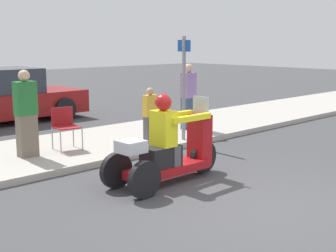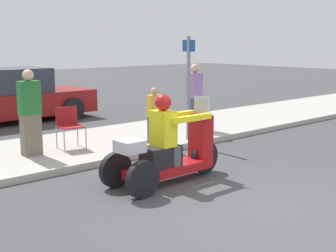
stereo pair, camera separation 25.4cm
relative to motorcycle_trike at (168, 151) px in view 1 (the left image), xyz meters
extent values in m
plane|color=#424244|center=(0.16, -1.69, -0.51)|extent=(60.00, 60.00, 0.00)
cube|color=#B2ADA3|center=(0.16, 2.91, -0.45)|extent=(28.00, 2.80, 0.12)
cylinder|color=black|center=(0.82, 0.00, -0.23)|extent=(0.55, 0.10, 0.55)
cylinder|color=black|center=(-0.78, -0.33, -0.23)|extent=(0.55, 0.10, 0.55)
cylinder|color=black|center=(-0.78, 0.33, -0.23)|extent=(0.55, 0.10, 0.55)
cube|color=#AD1419|center=(-0.01, 0.00, -0.29)|extent=(1.49, 0.46, 0.14)
cube|color=black|center=(-0.16, 0.00, -0.06)|extent=(0.60, 0.36, 0.32)
cube|color=#AD1419|center=(0.72, 0.00, 0.08)|extent=(0.24, 0.36, 0.86)
cube|color=silver|center=(0.74, 0.00, 0.66)|extent=(0.03, 0.33, 0.30)
cube|color=silver|center=(-0.76, 0.00, 0.19)|extent=(0.36, 0.36, 0.18)
cube|color=yellow|center=(-0.11, 0.00, 0.38)|extent=(0.26, 0.38, 0.55)
sphere|color=red|center=(-0.11, 0.00, 0.78)|extent=(0.26, 0.26, 0.26)
cube|color=#515156|center=(0.02, -0.12, -0.06)|extent=(0.14, 0.14, 0.32)
cube|color=#515156|center=(0.02, 0.12, -0.06)|extent=(0.14, 0.14, 0.32)
cube|color=yellow|center=(0.30, -0.20, 0.52)|extent=(0.83, 0.09, 0.09)
cube|color=yellow|center=(0.30, 0.20, 0.52)|extent=(0.83, 0.09, 0.09)
cube|color=#726656|center=(-1.04, 2.67, 0.00)|extent=(0.35, 0.24, 0.77)
cube|color=#267233|center=(-1.04, 2.67, 0.69)|extent=(0.39, 0.24, 0.61)
sphere|color=beige|center=(-1.04, 2.67, 1.10)|extent=(0.21, 0.21, 0.21)
cube|color=#38476B|center=(3.10, 2.57, -0.01)|extent=(0.37, 0.28, 0.76)
cube|color=#9972B2|center=(3.10, 2.57, 0.67)|extent=(0.41, 0.29, 0.60)
sphere|color=beige|center=(3.10, 2.57, 1.07)|extent=(0.21, 0.21, 0.21)
cube|color=#515156|center=(1.35, 1.97, -0.11)|extent=(0.27, 0.19, 0.56)
cube|color=gold|center=(1.35, 1.97, 0.40)|extent=(0.29, 0.20, 0.45)
sphere|color=tan|center=(1.35, 1.97, 0.70)|extent=(0.15, 0.15, 0.15)
cylinder|color=#A5A8AD|center=(-0.48, 2.44, -0.17)|extent=(0.02, 0.02, 0.44)
cylinder|color=#A5A8AD|center=(-0.05, 2.37, -0.17)|extent=(0.02, 0.02, 0.44)
cylinder|color=#A5A8AD|center=(-0.41, 2.88, -0.17)|extent=(0.02, 0.02, 0.44)
cylinder|color=#A5A8AD|center=(0.02, 2.81, -0.17)|extent=(0.02, 0.02, 0.44)
cube|color=maroon|center=(-0.23, 2.62, 0.06)|extent=(0.50, 0.50, 0.02)
cube|color=maroon|center=(-0.20, 2.84, 0.24)|extent=(0.44, 0.09, 0.38)
cylinder|color=black|center=(1.93, 6.30, -0.19)|extent=(0.64, 0.22, 0.64)
cylinder|color=black|center=(1.93, 8.12, -0.19)|extent=(0.64, 0.22, 0.64)
cylinder|color=gray|center=(2.12, 1.76, 0.71)|extent=(0.08, 0.08, 2.20)
cube|color=#1E51AD|center=(2.12, 1.76, 1.61)|extent=(0.02, 0.36, 0.24)
camera|label=1|loc=(-4.93, -5.20, 1.71)|focal=50.00mm
camera|label=2|loc=(-4.75, -5.37, 1.71)|focal=50.00mm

